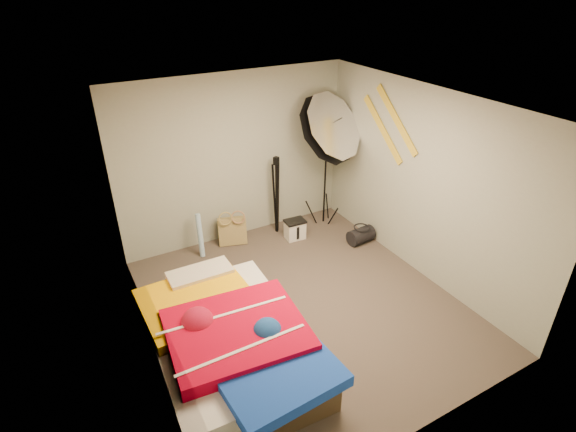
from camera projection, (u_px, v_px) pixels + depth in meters
floor at (304, 305)px, 5.61m from camera, size 4.00×4.00×0.00m
ceiling at (309, 106)px, 4.40m from camera, size 4.00×4.00×0.00m
wall_back at (235, 159)px, 6.53m from camera, size 3.50×0.00×3.50m
wall_front at (441, 326)px, 3.48m from camera, size 3.50×0.00×3.50m
wall_left at (149, 261)px, 4.26m from camera, size 0.00×4.00×4.00m
wall_right at (423, 185)px, 5.76m from camera, size 0.00×4.00×4.00m
tote_bag at (232, 231)px, 6.77m from camera, size 0.45×0.30×0.43m
wrapping_roll at (200, 235)px, 6.44m from camera, size 0.11×0.20×0.65m
camera_case at (295, 230)px, 6.93m from camera, size 0.30×0.23×0.29m
duffel_bag at (361, 235)px, 6.83m from camera, size 0.41×0.27×0.24m
wall_stripe_upper at (397, 120)px, 5.87m from camera, size 0.02×0.91×0.78m
wall_stripe_lower at (383, 129)px, 6.16m from camera, size 0.02×0.91×0.78m
bed at (228, 341)px, 4.64m from camera, size 1.56×2.32×0.62m
photo_umbrella at (327, 130)px, 6.48m from camera, size 1.22×1.06×2.29m
camera_tripod at (277, 190)px, 6.84m from camera, size 0.09×0.09×1.26m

